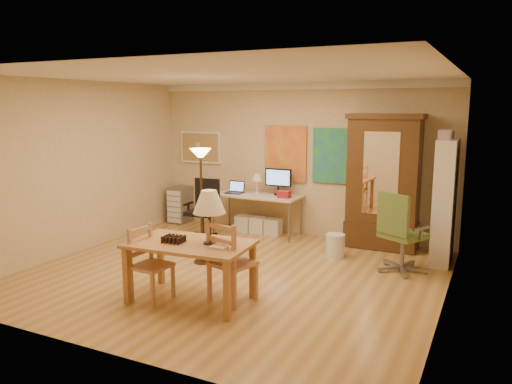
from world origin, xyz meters
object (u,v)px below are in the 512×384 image
at_px(dining_table, 197,232).
at_px(office_chair_black, 203,224).
at_px(office_chair_green, 401,251).
at_px(bookshelf, 444,202).
at_px(computer_desk, 260,210).
at_px(armoire, 383,190).

distance_m(dining_table, office_chair_black, 2.85).
height_order(office_chair_green, bookshelf, bookshelf).
bearing_deg(office_chair_black, computer_desk, 48.38).
bearing_deg(bookshelf, office_chair_black, -173.57).
relative_size(dining_table, office_chair_green, 1.31).
distance_m(computer_desk, bookshelf, 3.22).
height_order(office_chair_green, armoire, armoire).
xyz_separation_m(dining_table, office_chair_black, (-1.42, 2.40, -0.57)).
bearing_deg(office_chair_black, dining_table, -59.32).
bearing_deg(bookshelf, dining_table, -130.80).
xyz_separation_m(computer_desk, armoire, (2.18, 0.08, 0.51)).
relative_size(dining_table, computer_desk, 0.94).
relative_size(dining_table, bookshelf, 0.81).
bearing_deg(computer_desk, bookshelf, -6.44).
bearing_deg(computer_desk, dining_table, -77.32).
height_order(office_chair_black, armoire, armoire).
height_order(dining_table, office_chair_green, dining_table).
height_order(office_chair_black, bookshelf, bookshelf).
distance_m(office_chair_black, bookshelf, 3.95).
relative_size(office_chair_green, armoire, 0.52).
bearing_deg(office_chair_black, bookshelf, 6.43).
distance_m(computer_desk, office_chair_black, 1.07).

